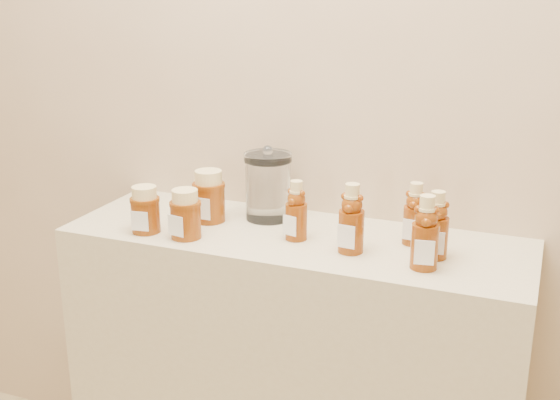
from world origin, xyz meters
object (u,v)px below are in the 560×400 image
at_px(honey_jar_left, 145,209).
at_px(glass_canister, 268,183).
at_px(bear_bottle_back_left, 296,206).
at_px(bear_bottle_front_left, 352,214).
at_px(display_table, 294,387).

bearing_deg(honey_jar_left, glass_canister, 31.60).
bearing_deg(glass_canister, honey_jar_left, -139.67).
xyz_separation_m(bear_bottle_back_left, bear_bottle_front_left, (0.15, -0.03, 0.01)).
relative_size(display_table, bear_bottle_front_left, 6.20).
height_order(bear_bottle_front_left, honey_jar_left, bear_bottle_front_left).
bearing_deg(honey_jar_left, display_table, 9.47).
xyz_separation_m(bear_bottle_front_left, honey_jar_left, (-0.53, -0.06, -0.04)).
bearing_deg(display_table, bear_bottle_front_left, -19.11).
height_order(display_table, glass_canister, glass_canister).
xyz_separation_m(display_table, glass_canister, (-0.11, 0.09, 0.55)).
bearing_deg(bear_bottle_back_left, glass_canister, 151.26).
bearing_deg(bear_bottle_front_left, bear_bottle_back_left, 173.35).
height_order(bear_bottle_back_left, honey_jar_left, bear_bottle_back_left).
relative_size(display_table, honey_jar_left, 9.77).
distance_m(display_table, glass_canister, 0.57).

